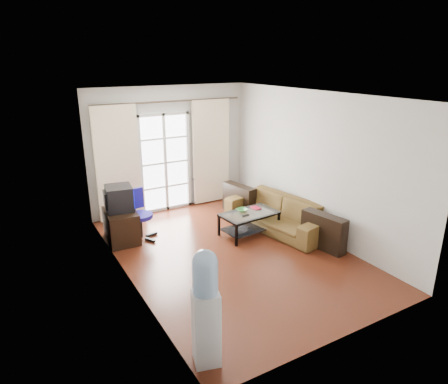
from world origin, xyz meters
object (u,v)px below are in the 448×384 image
object	(u,v)px
coffee_table	(249,220)
tv_stand	(121,226)
task_chair	(140,225)
water_cooler	(206,306)
sofa	(277,213)
crt_tv	(118,198)

from	to	relation	value
coffee_table	tv_stand	bearing A→B (deg)	156.72
task_chair	water_cooler	bearing A→B (deg)	-106.47
tv_stand	water_cooler	xyz separation A→B (m)	(-0.09, -3.57, 0.43)
sofa	coffee_table	distance (m)	0.63
task_chair	coffee_table	bearing A→B (deg)	-34.22
coffee_table	crt_tv	distance (m)	2.48
sofa	coffee_table	world-z (taller)	sofa
coffee_table	task_chair	size ratio (longest dim) A/B	1.20
crt_tv	water_cooler	xyz separation A→B (m)	(-0.09, -3.62, -0.09)
crt_tv	task_chair	bearing A→B (deg)	-16.09
coffee_table	task_chair	world-z (taller)	task_chair
task_chair	sofa	bearing A→B (deg)	-29.65
coffee_table	tv_stand	distance (m)	2.40
task_chair	water_cooler	distance (m)	3.53
crt_tv	sofa	bearing A→B (deg)	-12.50
crt_tv	tv_stand	bearing A→B (deg)	-83.22
coffee_table	tv_stand	world-z (taller)	tv_stand
coffee_table	task_chair	bearing A→B (deg)	155.39
tv_stand	crt_tv	size ratio (longest dim) A/B	1.44
tv_stand	sofa	bearing A→B (deg)	-15.65
coffee_table	crt_tv	bearing A→B (deg)	155.46
water_cooler	sofa	bearing A→B (deg)	57.00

